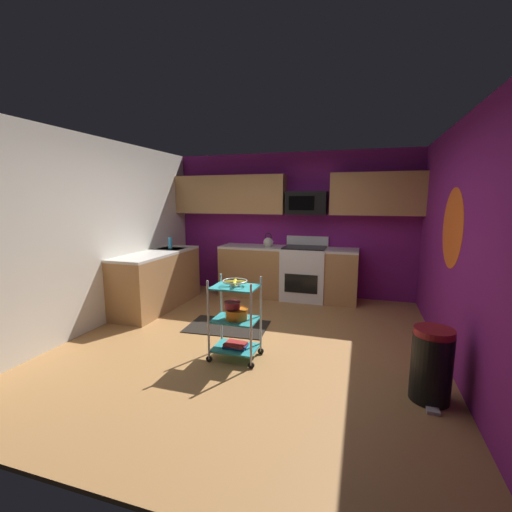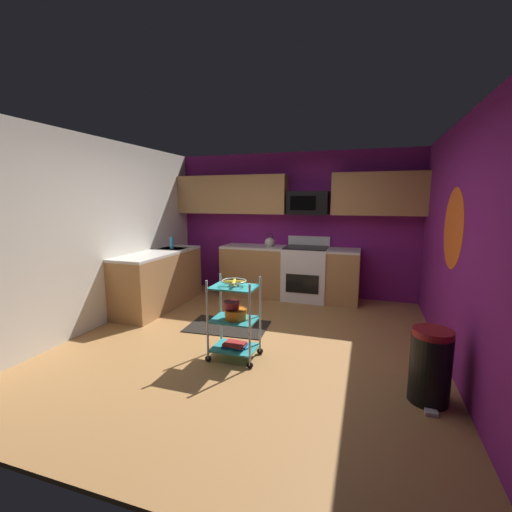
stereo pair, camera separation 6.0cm
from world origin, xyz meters
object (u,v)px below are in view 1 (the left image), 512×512
object	(u,v)px
mixing_bowl_small	(232,305)
kettle	(268,242)
book_stack	(236,345)
trash_can	(431,365)
oven_range	(304,272)
dish_soap_bottle	(170,243)
fruit_bowl	(235,282)
mixing_bowl_large	(236,314)
microwave	(307,203)
rolling_cart	(235,320)

from	to	relation	value
mixing_bowl_small	kettle	distance (m)	2.61
mixing_bowl_small	book_stack	distance (m)	0.47
book_stack	kettle	distance (m)	2.71
book_stack	trash_can	xyz separation A→B (m)	(1.93, -0.24, 0.18)
oven_range	trash_can	bearing A→B (deg)	-60.43
dish_soap_bottle	trash_can	xyz separation A→B (m)	(3.79, -2.00, -0.69)
fruit_bowl	book_stack	size ratio (longest dim) A/B	1.03
fruit_bowl	mixing_bowl_large	distance (m)	0.36
fruit_bowl	dish_soap_bottle	size ratio (longest dim) A/B	1.36
dish_soap_bottle	kettle	bearing A→B (deg)	27.62
mixing_bowl_small	kettle	size ratio (longest dim) A/B	0.69
mixing_bowl_small	book_stack	xyz separation A→B (m)	(0.03, 0.00, -0.47)
microwave	book_stack	bearing A→B (deg)	-97.23
mixing_bowl_small	book_stack	size ratio (longest dim) A/B	0.69
fruit_bowl	dish_soap_bottle	bearing A→B (deg)	136.61
microwave	fruit_bowl	xyz separation A→B (m)	(-0.34, -2.67, -0.82)
rolling_cart	trash_can	world-z (taller)	rolling_cart
fruit_bowl	book_stack	distance (m)	0.72
kettle	trash_can	distance (m)	3.66
oven_range	dish_soap_bottle	distance (m)	2.40
kettle	mixing_bowl_large	bearing A→B (deg)	-82.43
mixing_bowl_large	book_stack	bearing A→B (deg)	180.00
rolling_cart	kettle	size ratio (longest dim) A/B	3.47
oven_range	mixing_bowl_large	distance (m)	2.58
oven_range	book_stack	xyz separation A→B (m)	(-0.34, -2.56, -0.33)
kettle	mixing_bowl_small	bearing A→B (deg)	-83.46
mixing_bowl_large	dish_soap_bottle	distance (m)	2.62
book_stack	dish_soap_bottle	distance (m)	2.70
oven_range	mixing_bowl_large	xyz separation A→B (m)	(-0.32, -2.56, 0.04)
dish_soap_bottle	trash_can	distance (m)	4.34
oven_range	microwave	distance (m)	1.23
rolling_cart	book_stack	xyz separation A→B (m)	(-0.00, 0.00, -0.30)
mixing_bowl_large	kettle	bearing A→B (deg)	97.57
oven_range	kettle	size ratio (longest dim) A/B	4.17
oven_range	kettle	xyz separation A→B (m)	(-0.66, -0.00, 0.52)
fruit_bowl	kettle	bearing A→B (deg)	97.24
oven_range	mixing_bowl_small	distance (m)	2.60
fruit_bowl	trash_can	xyz separation A→B (m)	(1.93, -0.24, -0.55)
fruit_bowl	trash_can	distance (m)	2.02
rolling_cart	book_stack	world-z (taller)	rolling_cart
rolling_cart	dish_soap_bottle	distance (m)	2.62
fruit_bowl	dish_soap_bottle	distance (m)	2.56
microwave	dish_soap_bottle	size ratio (longest dim) A/B	3.50
trash_can	microwave	bearing A→B (deg)	118.68
mixing_bowl_large	dish_soap_bottle	size ratio (longest dim) A/B	1.26
fruit_bowl	mixing_bowl_small	distance (m)	0.26
mixing_bowl_small	book_stack	bearing A→B (deg)	5.38
fruit_bowl	mixing_bowl_large	size ratio (longest dim) A/B	1.08
rolling_cart	dish_soap_bottle	size ratio (longest dim) A/B	4.57
mixing_bowl_large	trash_can	xyz separation A→B (m)	(1.92, -0.24, -0.19)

